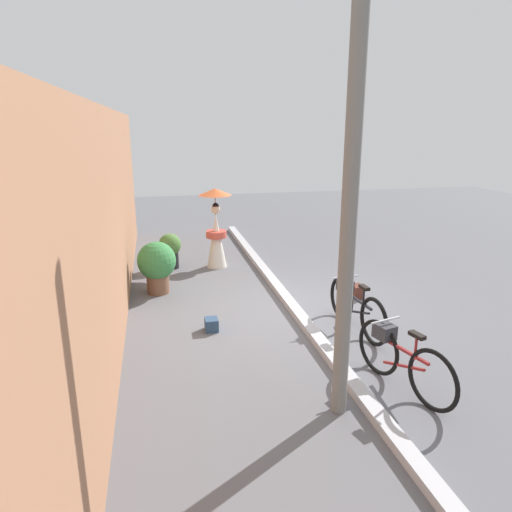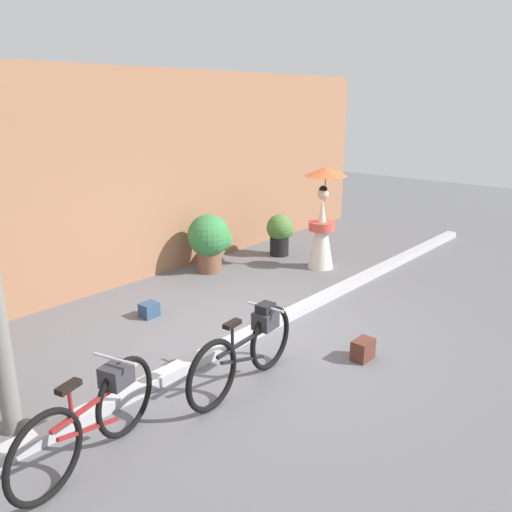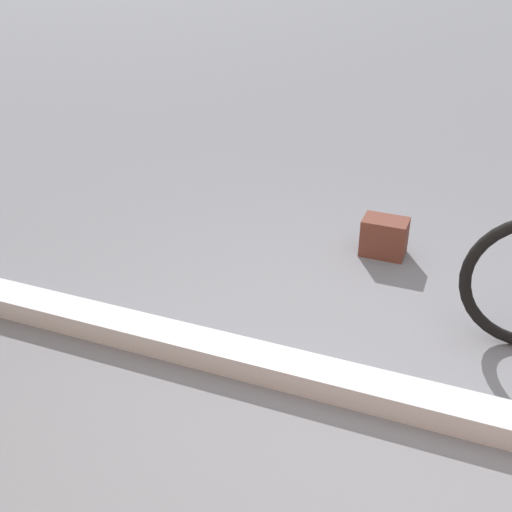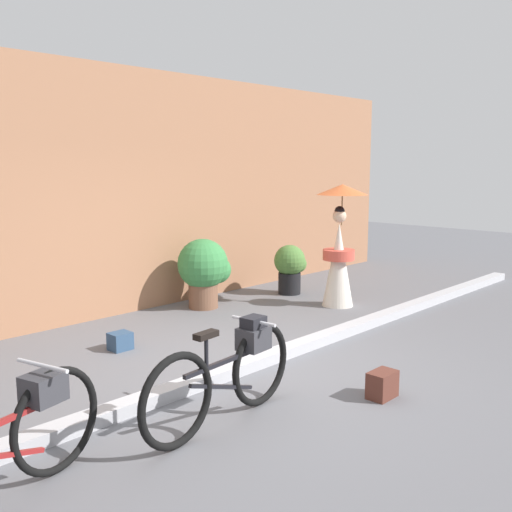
% 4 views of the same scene
% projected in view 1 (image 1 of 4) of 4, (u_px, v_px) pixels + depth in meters
% --- Properties ---
extents(ground_plane, '(30.00, 30.00, 0.00)m').
position_uv_depth(ground_plane, '(294.00, 311.00, 8.56)').
color(ground_plane, slate).
extents(building_wall, '(14.00, 0.40, 3.57)m').
position_uv_depth(building_wall, '(105.00, 224.00, 7.41)').
color(building_wall, '#9E6B4C').
rests_on(building_wall, ground_plane).
extents(sidewalk_curb, '(14.00, 0.20, 0.12)m').
position_uv_depth(sidewalk_curb, '(294.00, 308.00, 8.55)').
color(sidewalk_curb, '#B2B2B7').
rests_on(sidewalk_curb, ground_plane).
extents(bicycle_near_officer, '(1.69, 0.58, 0.87)m').
position_uv_depth(bicycle_near_officer, '(401.00, 357.00, 5.96)').
color(bicycle_near_officer, black).
rests_on(bicycle_near_officer, ground_plane).
extents(bicycle_far_side, '(1.82, 0.48, 0.86)m').
position_uv_depth(bicycle_far_side, '(355.00, 304.00, 7.70)').
color(bicycle_far_side, black).
rests_on(bicycle_far_side, ground_plane).
extents(person_with_parasol, '(0.79, 0.79, 1.89)m').
position_uv_depth(person_with_parasol, '(216.00, 228.00, 11.01)').
color(person_with_parasol, silver).
rests_on(person_with_parasol, ground_plane).
extents(potted_plant_by_door, '(0.80, 0.78, 1.07)m').
position_uv_depth(potted_plant_by_door, '(158.00, 264.00, 9.37)').
color(potted_plant_by_door, brown).
rests_on(potted_plant_by_door, ground_plane).
extents(potted_plant_small, '(0.54, 0.53, 0.84)m').
position_uv_depth(potted_plant_small, '(170.00, 249.00, 11.03)').
color(potted_plant_small, black).
rests_on(potted_plant_small, ground_plane).
extents(backpack_on_pavement, '(0.29, 0.19, 0.26)m').
position_uv_depth(backpack_on_pavement, '(357.00, 291.00, 9.21)').
color(backpack_on_pavement, '#592D23').
rests_on(backpack_on_pavement, ground_plane).
extents(backpack_spare, '(0.25, 0.21, 0.21)m').
position_uv_depth(backpack_spare, '(212.00, 324.00, 7.74)').
color(backpack_spare, navy).
rests_on(backpack_spare, ground_plane).
extents(utility_pole, '(0.18, 0.18, 4.80)m').
position_uv_depth(utility_pole, '(349.00, 215.00, 4.94)').
color(utility_pole, slate).
rests_on(utility_pole, ground_plane).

